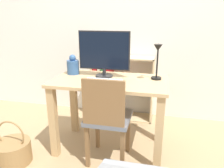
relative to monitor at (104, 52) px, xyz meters
The scene contains 10 objects.
ground_plane 1.01m from the monitor, 51.02° to the right, with size 10.00×10.00×0.00m, color tan.
wall_back 0.89m from the monitor, 84.53° to the left, with size 8.00×0.05×2.60m.
desk 0.44m from the monitor, 51.02° to the right, with size 1.11×0.62×0.76m.
monitor is the anchor object (origin of this frame).
keyboard 0.30m from the monitor, 78.26° to the right, with size 0.35×0.14×0.02m.
vase 0.39m from the monitor, behind, with size 0.13×0.13×0.21m.
desk_lamp 0.52m from the monitor, ahead, with size 0.10×0.19×0.35m.
chair 0.64m from the monitor, 71.74° to the right, with size 0.40×0.40×0.86m.
bookshelf 0.91m from the monitor, 96.57° to the left, with size 0.81×0.28×0.85m.
basket 1.29m from the monitor, 144.44° to the right, with size 0.33×0.33×0.43m.
Camera 1 is at (0.48, -1.98, 1.35)m, focal length 35.00 mm.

